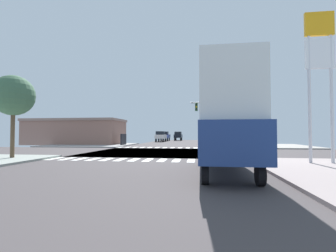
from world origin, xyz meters
The scene contains 14 objects.
ground centered at (0.00, 0.00, -0.03)m, with size 90.00×90.00×0.05m.
sidewalk_corner_ne centered at (13.00, 12.00, 0.07)m, with size 12.00×12.00×0.14m.
sidewalk_corner_nw centered at (-13.00, 12.00, 0.07)m, with size 12.00×12.00×0.14m.
crosswalk_near centered at (-0.25, -7.30, 0.00)m, with size 13.50×2.00×0.01m.
crosswalk_far centered at (-0.25, 7.30, 0.00)m, with size 13.50×2.00×0.01m.
traffic_signal_mast centered at (6.32, 6.80, 4.55)m, with size 6.18×0.55×6.17m.
gas_station_sign centered at (10.83, -8.73, 6.27)m, with size 1.60×0.20×8.99m.
street_lamp centered at (7.86, 14.40, 4.49)m, with size 1.78×0.32×7.43m.
bank_building centered at (-16.99, 14.32, 2.14)m, with size 17.14×7.37×4.26m.
sidewalk_tree centered at (-9.38, -8.29, 4.54)m, with size 2.87×2.87×6.00m.
pickup_nearside_1 centered at (-5.00, 36.46, 1.29)m, with size 2.00×5.10×2.35m.
suv_farside_1 centered at (-2.00, 39.98, 1.39)m, with size 1.96×4.60×2.34m.
box_truck_leading_1 centered at (5.00, -12.63, 2.56)m, with size 2.40×7.20×4.85m.
pickup_trailing_3 centered at (-5.00, 29.63, 1.29)m, with size 2.00×5.10×2.35m.
Camera 1 is at (3.88, -23.69, 1.84)m, focal length 25.62 mm.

